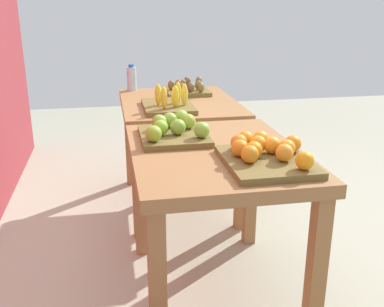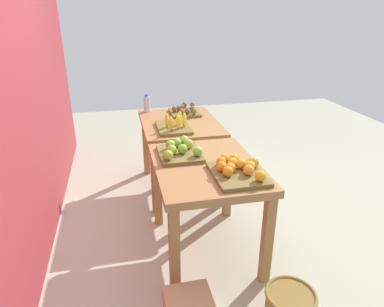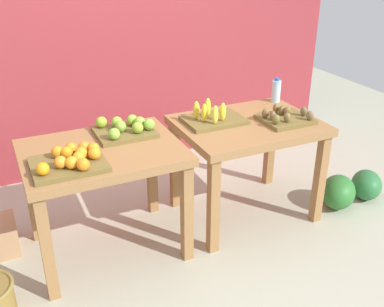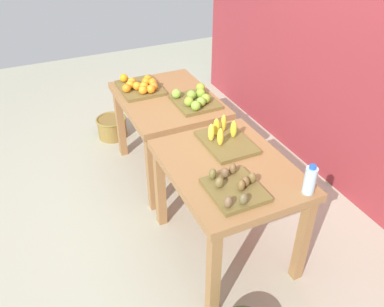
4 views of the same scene
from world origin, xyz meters
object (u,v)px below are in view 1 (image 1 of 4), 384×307
object	(u,v)px
orange_bin	(266,154)
water_bottle	(132,78)
banana_crate	(169,104)
apple_bin	(174,130)
watermelon_pile	(191,149)
kiwi_bin	(187,89)
display_table_right	(179,117)
display_table_left	(215,173)

from	to	relation	value
orange_bin	water_bottle	world-z (taller)	water_bottle
water_bottle	banana_crate	bearing A→B (deg)	-164.08
apple_bin	water_bottle	world-z (taller)	water_bottle
apple_bin	watermelon_pile	distance (m)	1.97
banana_crate	kiwi_bin	world-z (taller)	banana_crate
display_table_right	orange_bin	bearing A→B (deg)	-172.77
banana_crate	display_table_right	bearing A→B (deg)	-22.60
apple_bin	watermelon_pile	size ratio (longest dim) A/B	0.55
orange_bin	kiwi_bin	size ratio (longest dim) A/B	1.23
display_table_left	apple_bin	xyz separation A→B (m)	(0.22, 0.17, 0.16)
apple_bin	water_bottle	size ratio (longest dim) A/B	1.98
banana_crate	kiwi_bin	distance (m)	0.54
orange_bin	water_bottle	xyz separation A→B (m)	(1.80, 0.47, 0.05)
orange_bin	apple_bin	xyz separation A→B (m)	(0.45, 0.34, -0.00)
orange_bin	water_bottle	size ratio (longest dim) A/B	2.18
display_table_right	watermelon_pile	xyz separation A→B (m)	(0.89, -0.25, -0.54)
display_table_left	water_bottle	bearing A→B (deg)	10.86
kiwi_bin	watermelon_pile	distance (m)	0.95
display_table_right	watermelon_pile	world-z (taller)	display_table_right
display_table_right	banana_crate	size ratio (longest dim) A/B	2.36
display_table_right	apple_bin	distance (m)	0.93
display_table_right	water_bottle	bearing A→B (deg)	33.85
display_table_right	display_table_left	bearing A→B (deg)	180.00
display_table_right	apple_bin	size ratio (longest dim) A/B	2.58
water_bottle	kiwi_bin	bearing A→B (deg)	-115.54
banana_crate	watermelon_pile	size ratio (longest dim) A/B	0.60
banana_crate	display_table_left	bearing A→B (deg)	-173.29
water_bottle	watermelon_pile	world-z (taller)	water_bottle
water_bottle	watermelon_pile	bearing A→B (deg)	-51.58
apple_bin	kiwi_bin	distance (m)	1.19
orange_bin	apple_bin	size ratio (longest dim) A/B	1.10
water_bottle	orange_bin	bearing A→B (deg)	-165.28
apple_bin	kiwi_bin	bearing A→B (deg)	-13.33
display_table_right	banana_crate	xyz separation A→B (m)	(-0.25, 0.10, 0.16)
display_table_right	apple_bin	world-z (taller)	apple_bin
display_table_right	water_bottle	xyz separation A→B (m)	(0.45, 0.30, 0.21)
display_table_right	orange_bin	world-z (taller)	orange_bin
display_table_left	orange_bin	bearing A→B (deg)	-142.96
display_table_left	water_bottle	distance (m)	1.61
display_table_left	display_table_right	xyz separation A→B (m)	(1.12, 0.00, 0.00)
display_table_right	orange_bin	size ratio (longest dim) A/B	2.35
orange_bin	banana_crate	size ratio (longest dim) A/B	1.01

